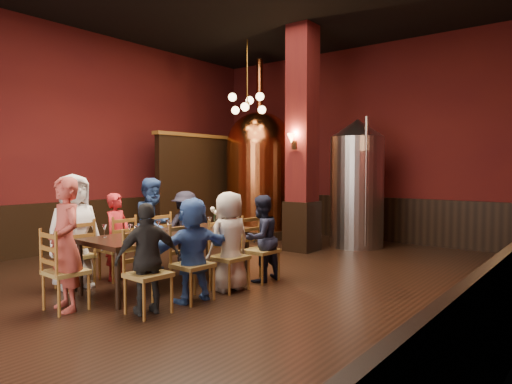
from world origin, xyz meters
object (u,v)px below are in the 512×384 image
Objects in this scene: person_1 at (117,236)px; rose_vase at (217,213)px; person_0 at (74,231)px; person_2 at (153,225)px; steel_vessel at (357,183)px; copper_kettle at (260,172)px; dining_table at (171,237)px.

person_1 is 3.94× the size of rose_vase.
rose_vase is (1.01, 1.80, 0.17)m from person_0.
steel_vessel is (1.52, 4.22, 0.59)m from person_2.
person_1 is 0.86× the size of person_2.
copper_kettle is 2.58m from steel_vessel.
copper_kettle reaches higher than person_2.
person_1 is at bearing -78.20° from copper_kettle.
person_1 is (0.03, 0.67, -0.15)m from person_0.
copper_kettle is 13.08× the size of rose_vase.
person_1 is 1.53m from rose_vase.
dining_table is 4.99m from copper_kettle.
person_0 reaches higher than person_2.
steel_vessel is at bearing 1.04° from copper_kettle.
copper_kettle is (-0.97, 5.50, 0.78)m from person_0.
steel_vessel is (2.57, 0.05, -0.22)m from copper_kettle.
rose_vase is (1.98, -3.70, -0.61)m from copper_kettle.
person_2 is at bearing -21.69° from person_1.
person_0 is 4.83× the size of rose_vase.
person_0 is (-0.90, -0.96, 0.11)m from dining_table.
steel_vessel reaches higher than rose_vase.
person_2 is 4.60× the size of rose_vase.
person_2 reaches higher than rose_vase.
steel_vessel reaches higher than person_1.
copper_kettle is 1.60× the size of steel_vessel.
person_1 is 0.30× the size of copper_kettle.
person_0 is at bearing 158.31° from person_1.
dining_table is at bearing -97.42° from rose_vase.
person_1 is at bearing -158.78° from dining_table.
person_2 is at bearing 158.78° from dining_table.
copper_kettle reaches higher than steel_vessel.
rose_vase is at bearing -25.23° from person_0.
dining_table is 0.91m from person_2.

